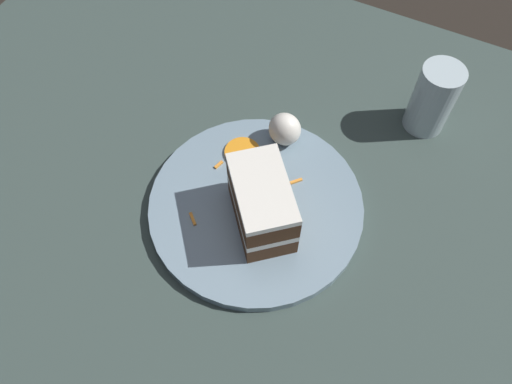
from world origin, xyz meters
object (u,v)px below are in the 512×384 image
at_px(plate, 256,206).
at_px(orange_garnish, 242,152).
at_px(cream_dollop, 285,129).
at_px(drinking_glass, 431,102).
at_px(cake_slice, 262,204).

height_order(plate, orange_garnish, orange_garnish).
xyz_separation_m(cream_dollop, drinking_glass, (-0.17, -0.14, 0.01)).
bearing_deg(drinking_glass, cream_dollop, 38.49).
relative_size(cream_dollop, orange_garnish, 0.99).
height_order(cake_slice, drinking_glass, drinking_glass).
xyz_separation_m(orange_garnish, drinking_glass, (-0.22, -0.19, 0.03)).
relative_size(cake_slice, cream_dollop, 2.51).
relative_size(plate, cream_dollop, 5.70).
height_order(cake_slice, cream_dollop, cake_slice).
bearing_deg(drinking_glass, orange_garnish, 40.62).
bearing_deg(cake_slice, plate, -87.10).
bearing_deg(cream_dollop, cake_slice, 102.55).
distance_m(cake_slice, orange_garnish, 0.12).
height_order(plate, cream_dollop, cream_dollop).
bearing_deg(plate, orange_garnish, -49.94).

